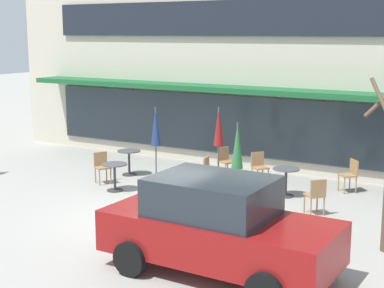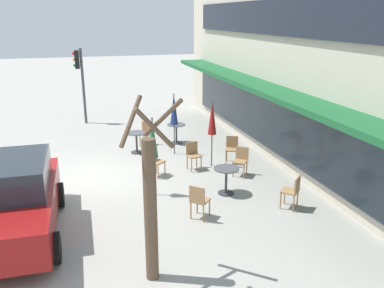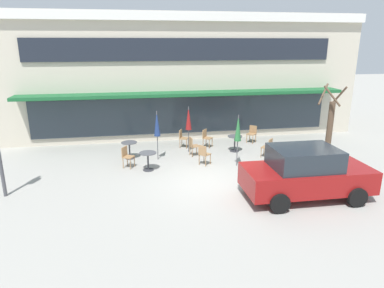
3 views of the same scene
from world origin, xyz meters
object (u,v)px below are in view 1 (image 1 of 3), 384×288
patio_umbrella_cream_folded (237,146)px  cafe_chair_4 (316,194)px  cafe_chair_3 (225,160)px  cafe_chair_0 (102,165)px  cafe_chair_1 (259,165)px  cafe_chair_5 (350,173)px  cafe_table_near_wall (115,172)px  parked_sedan (217,226)px  cafe_table_streetside (129,158)px  patio_umbrella_corner_open (218,127)px  cafe_chair_6 (210,170)px  patio_umbrella_green_folded (156,127)px  cafe_table_by_tree (286,177)px  cafe_chair_2 (193,181)px

patio_umbrella_cream_folded → cafe_chair_4: (1.70, 0.78, -1.10)m
patio_umbrella_cream_folded → cafe_chair_3: (-1.88, 3.03, -1.10)m
cafe_chair_0 → cafe_chair_1: (3.89, 2.28, 0.00)m
cafe_chair_5 → patio_umbrella_cream_folded: bearing=-119.4°
cafe_table_near_wall → cafe_chair_1: bearing=42.4°
patio_umbrella_cream_folded → parked_sedan: bearing=-69.2°
patio_umbrella_cream_folded → cafe_chair_1: size_ratio=2.47×
cafe_table_near_wall → cafe_table_streetside: size_ratio=1.00×
patio_umbrella_corner_open → cafe_chair_0: size_ratio=2.47×
parked_sedan → cafe_chair_6: bearing=120.2°
cafe_chair_5 → cafe_chair_6: (-3.43, -1.64, 0.00)m
patio_umbrella_green_folded → parked_sedan: (4.54, -4.78, -0.75)m
patio_umbrella_green_folded → cafe_chair_1: patio_umbrella_green_folded is taller
cafe_table_streetside → cafe_table_by_tree: same height
patio_umbrella_corner_open → cafe_chair_5: 3.82m
cafe_chair_3 → cafe_chair_6: same height
cafe_chair_2 → patio_umbrella_green_folded: bearing=150.2°
cafe_table_by_tree → cafe_chair_1: (-1.19, 0.93, 0.01)m
patio_umbrella_green_folded → cafe_chair_1: (2.54, 1.50, -1.10)m
cafe_chair_1 → cafe_chair_3: bearing=172.4°
patio_umbrella_green_folded → cafe_table_streetside: bearing=163.0°
patio_umbrella_green_folded → patio_umbrella_corner_open: same height
cafe_table_near_wall → cafe_chair_5: 6.39m
cafe_chair_2 → cafe_chair_4: size_ratio=1.00×
cafe_table_by_tree → cafe_chair_2: size_ratio=0.85×
cafe_table_near_wall → cafe_chair_3: bearing=57.6°
cafe_table_by_tree → cafe_table_near_wall: bearing=-156.4°
patio_umbrella_corner_open → cafe_chair_1: bearing=31.6°
cafe_table_streetside → cafe_chair_1: 3.95m
cafe_chair_2 → parked_sedan: parked_sedan is taller
cafe_table_by_tree → cafe_chair_4: 1.68m
cafe_chair_6 → parked_sedan: parked_sedan is taller
cafe_chair_4 → cafe_chair_6: size_ratio=1.00×
cafe_table_by_tree → cafe_chair_0: size_ratio=0.85×
cafe_table_streetside → cafe_chair_4: cafe_chair_4 is taller
patio_umbrella_green_folded → cafe_chair_4: 5.10m
cafe_table_by_tree → cafe_chair_6: 2.13m
cafe_chair_0 → cafe_chair_1: bearing=30.4°
cafe_chair_2 → cafe_chair_4: bearing=8.8°
cafe_chair_1 → cafe_chair_3: 1.18m
cafe_table_by_tree → cafe_chair_6: (-2.10, -0.34, 0.01)m
cafe_chair_2 → cafe_table_streetside: bearing=155.0°
cafe_table_near_wall → cafe_chair_3: 3.48m
cafe_table_by_tree → patio_umbrella_green_folded: patio_umbrella_green_folded is taller
cafe_table_by_tree → patio_umbrella_cream_folded: patio_umbrella_cream_folded is taller
patio_umbrella_cream_folded → cafe_chair_2: size_ratio=2.47×
cafe_chair_2 → parked_sedan: bearing=-54.2°
cafe_chair_3 → cafe_chair_5: bearing=3.3°
cafe_chair_3 → cafe_chair_6: 1.46m
cafe_table_near_wall → cafe_chair_0: cafe_chair_0 is taller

